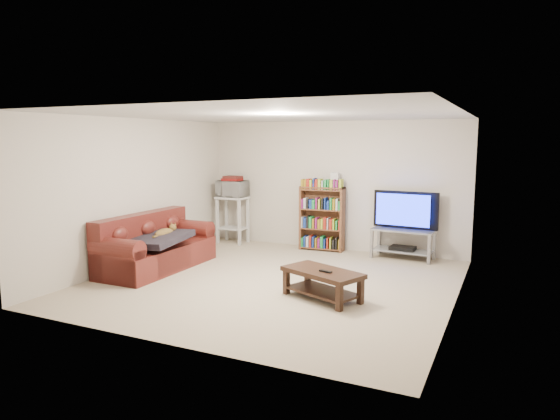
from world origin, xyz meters
The scene contains 19 objects.
floor centered at (0.00, 0.00, 0.00)m, with size 5.00×5.00×0.00m, color #C5B293.
ceiling centered at (0.00, 0.00, 2.40)m, with size 5.00×5.00×0.00m, color white.
wall_back centered at (0.00, 2.50, 1.20)m, with size 5.00×5.00×0.00m, color silver.
wall_front centered at (0.00, -2.50, 1.20)m, with size 5.00×5.00×0.00m, color silver.
wall_left centered at (-2.50, 0.00, 1.20)m, with size 5.00×5.00×0.00m, color silver.
wall_right centered at (2.50, 0.00, 1.20)m, with size 5.00×5.00×0.00m, color silver.
sofa centered at (-2.10, -0.13, 0.31)m, with size 0.91×2.06×0.88m.
blanket centered at (-1.91, -0.27, 0.52)m, with size 0.79×1.03×0.10m, color black.
cat centered at (-1.92, -0.08, 0.58)m, with size 0.22×0.56×0.17m, color brown, non-canonical shape.
coffee_table centered at (0.91, -0.45, 0.27)m, with size 1.17×0.89×0.38m.
remote centered at (0.98, -0.53, 0.39)m, with size 0.17×0.05×0.02m, color black.
tv_stand centered at (1.40, 2.22, 0.35)m, with size 1.07×0.54×0.52m.
television centered at (1.40, 2.22, 0.85)m, with size 1.13×0.15×0.65m, color black.
dvd_player centered at (1.40, 2.22, 0.19)m, with size 0.42×0.29×0.06m, color black.
bookshelf centered at (-0.12, 2.27, 0.62)m, with size 0.84×0.30×1.20m.
shelf_clutter centered at (-0.02, 2.29, 1.30)m, with size 0.61×0.21×0.28m.
microwave_stand centered at (-1.97, 2.16, 0.60)m, with size 0.59×0.43×0.93m.
microwave centered at (-1.97, 2.16, 1.09)m, with size 0.58×0.39×0.32m, color silver.
game_boxes centered at (-1.97, 2.16, 1.28)m, with size 0.34×0.30×0.05m, color maroon.
Camera 1 is at (3.08, -6.37, 2.05)m, focal length 32.00 mm.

